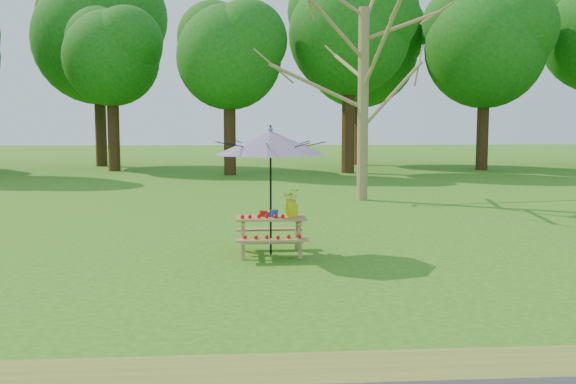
{
  "coord_description": "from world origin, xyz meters",
  "views": [
    {
      "loc": [
        0.47,
        -8.36,
        2.28
      ],
      "look_at": [
        1.27,
        2.62,
        1.1
      ],
      "focal_mm": 40.0,
      "sensor_mm": 36.0,
      "label": 1
    }
  ],
  "objects": [
    {
      "name": "picnic_table",
      "position": [
        0.97,
        2.61,
        0.33
      ],
      "size": [
        1.2,
        1.32,
        0.67
      ],
      "color": "#9F7648",
      "rests_on": "ground"
    },
    {
      "name": "tomatoes_row",
      "position": [
        0.82,
        2.44,
        0.71
      ],
      "size": [
        0.77,
        0.13,
        0.07
      ],
      "primitive_type": null,
      "color": "red",
      "rests_on": "picnic_table"
    },
    {
      "name": "produce_bins",
      "position": [
        0.95,
        2.65,
        0.72
      ],
      "size": [
        0.32,
        0.37,
        0.13
      ],
      "color": "#AA200D",
      "rests_on": "picnic_table"
    },
    {
      "name": "patio_umbrella",
      "position": [
        0.97,
        2.62,
        1.95
      ],
      "size": [
        2.11,
        2.11,
        2.25
      ],
      "color": "black",
      "rests_on": "ground"
    },
    {
      "name": "flower_bucket",
      "position": [
        1.34,
        2.62,
        0.93
      ],
      "size": [
        0.31,
        0.27,
        0.49
      ],
      "color": "yellow",
      "rests_on": "picnic_table"
    },
    {
      "name": "drygrass_strip",
      "position": [
        0.0,
        -2.8,
        0.0
      ],
      "size": [
        120.0,
        1.2,
        0.01
      ],
      "primitive_type": "cube",
      "color": "#97983C",
      "rests_on": "ground"
    },
    {
      "name": "ground",
      "position": [
        0.0,
        0.0,
        0.0
      ],
      "size": [
        120.0,
        120.0,
        0.0
      ],
      "primitive_type": "plane",
      "color": "#306F15",
      "rests_on": "ground"
    }
  ]
}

